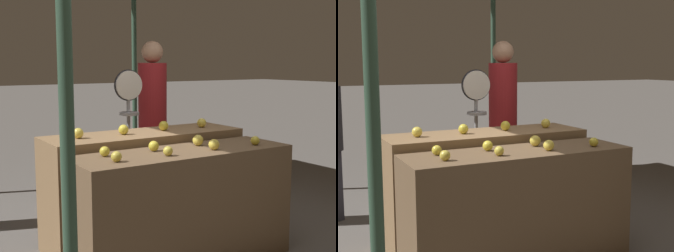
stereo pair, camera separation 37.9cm
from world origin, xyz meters
TOP-DOWN VIEW (x-y plane):
  - display_counter_front at (0.00, 0.00)m, footprint 1.75×0.55m
  - display_counter_back at (0.00, 0.60)m, footprint 1.75×0.55m
  - apple_front_0 at (-0.62, -0.10)m, footprint 0.07×0.07m
  - apple_front_1 at (-0.21, -0.11)m, footprint 0.07×0.07m
  - apple_front_2 at (0.21, -0.10)m, footprint 0.08×0.08m
  - apple_front_3 at (0.62, -0.11)m, footprint 0.07×0.07m
  - apple_front_4 at (-0.60, 0.12)m, footprint 0.07×0.07m
  - apple_front_5 at (-0.21, 0.10)m, footprint 0.08×0.08m
  - apple_front_6 at (0.21, 0.11)m, footprint 0.09×0.09m
  - apple_back_0 at (-0.61, 0.60)m, footprint 0.08×0.08m
  - apple_back_1 at (-0.21, 0.59)m, footprint 0.08×0.08m
  - apple_back_2 at (0.20, 0.60)m, footprint 0.09×0.09m
  - apple_back_3 at (0.61, 0.59)m, footprint 0.09×0.09m
  - produce_scale at (0.21, 1.28)m, footprint 0.31×0.20m
  - person_vendor_at_scale at (0.63, 1.53)m, footprint 0.38×0.38m

SIDE VIEW (x-z plane):
  - display_counter_front at x=0.00m, z-range 0.00..0.90m
  - display_counter_back at x=0.00m, z-range 0.00..0.96m
  - apple_front_1 at x=-0.21m, z-range 0.90..0.97m
  - apple_front_3 at x=0.62m, z-range 0.90..0.97m
  - apple_front_4 at x=-0.60m, z-range 0.90..0.97m
  - apple_front_0 at x=-0.62m, z-range 0.90..0.97m
  - apple_front_5 at x=-0.21m, z-range 0.90..0.98m
  - apple_front_2 at x=0.21m, z-range 0.90..0.98m
  - apple_front_6 at x=0.21m, z-range 0.90..0.99m
  - apple_back_1 at x=-0.21m, z-range 0.96..1.05m
  - apple_back_0 at x=-0.61m, z-range 0.96..1.05m
  - apple_back_3 at x=0.61m, z-range 0.96..1.05m
  - apple_back_2 at x=0.20m, z-range 0.96..1.05m
  - person_vendor_at_scale at x=0.63m, z-range 0.16..1.96m
  - produce_scale at x=0.21m, z-range 0.35..1.84m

